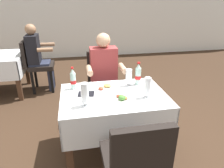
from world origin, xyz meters
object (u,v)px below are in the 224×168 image
(plate_near_camera, at_px, (122,99))
(napkin_cutlery_set, at_px, (86,94))
(beer_glass_middle, at_px, (85,95))
(cola_bottle_secondary, at_px, (138,75))
(chair_near_camera_side, at_px, (134,162))
(background_chair_right, at_px, (36,63))
(plate_far_diner, at_px, (106,88))
(seated_diner_far, at_px, (104,74))
(background_patron, at_px, (38,55))
(cola_bottle_primary, at_px, (73,79))
(chair_far_diner_seat, at_px, (103,82))
(beer_glass_left, at_px, (129,77))
(beer_glass_right, at_px, (147,87))
(main_dining_table, at_px, (114,109))

(plate_near_camera, height_order, napkin_cutlery_set, plate_near_camera)
(beer_glass_middle, bearing_deg, cola_bottle_secondary, 31.99)
(beer_glass_middle, distance_m, cola_bottle_secondary, 0.76)
(chair_near_camera_side, relative_size, plate_near_camera, 4.06)
(cola_bottle_secondary, bearing_deg, background_chair_right, 129.95)
(plate_far_diner, bearing_deg, seated_diner_far, 83.15)
(plate_far_diner, distance_m, background_patron, 2.03)
(plate_far_diner, xyz_separation_m, beer_glass_middle, (-0.25, -0.34, 0.10))
(cola_bottle_primary, relative_size, background_patron, 0.20)
(napkin_cutlery_set, bearing_deg, seated_diner_far, 64.48)
(seated_diner_far, bearing_deg, cola_bottle_secondary, -54.27)
(chair_far_diner_seat, distance_m, chair_near_camera_side, 1.57)
(beer_glass_left, xyz_separation_m, beer_glass_right, (0.11, -0.33, 0.00))
(main_dining_table, bearing_deg, cola_bottle_primary, 150.74)
(beer_glass_right, xyz_separation_m, background_patron, (-1.37, 2.04, -0.13))
(chair_far_diner_seat, height_order, beer_glass_middle, chair_far_diner_seat)
(cola_bottle_primary, relative_size, napkin_cutlery_set, 1.32)
(cola_bottle_secondary, bearing_deg, main_dining_table, -146.90)
(beer_glass_middle, bearing_deg, napkin_cutlery_set, 84.50)
(chair_near_camera_side, xyz_separation_m, beer_glass_left, (0.22, 0.98, 0.29))
(background_chair_right, height_order, background_patron, background_patron)
(main_dining_table, bearing_deg, plate_near_camera, -68.53)
(beer_glass_middle, xyz_separation_m, napkin_cutlery_set, (0.02, 0.25, -0.11))
(plate_near_camera, distance_m, napkin_cutlery_set, 0.40)
(chair_far_diner_seat, relative_size, cola_bottle_secondary, 3.55)
(plate_far_diner, bearing_deg, beer_glass_left, 10.40)
(main_dining_table, xyz_separation_m, plate_far_diner, (-0.06, 0.15, 0.19))
(plate_far_diner, height_order, beer_glass_right, beer_glass_right)
(cola_bottle_primary, bearing_deg, cola_bottle_secondary, -1.23)
(chair_far_diner_seat, distance_m, plate_near_camera, 0.95)
(plate_far_diner, distance_m, cola_bottle_secondary, 0.41)
(chair_near_camera_side, bearing_deg, plate_far_diner, 93.69)
(plate_far_diner, bearing_deg, napkin_cutlery_set, -159.62)
(plate_near_camera, xyz_separation_m, napkin_cutlery_set, (-0.34, 0.21, -0.01))
(plate_far_diner, bearing_deg, chair_near_camera_side, -86.31)
(beer_glass_right, distance_m, napkin_cutlery_set, 0.65)
(chair_near_camera_side, height_order, plate_far_diner, chair_near_camera_side)
(beer_glass_right, bearing_deg, chair_far_diner_seat, 109.54)
(cola_bottle_secondary, bearing_deg, chair_near_camera_side, -108.37)
(main_dining_table, relative_size, beer_glass_left, 5.58)
(plate_near_camera, relative_size, cola_bottle_primary, 0.93)
(chair_near_camera_side, bearing_deg, seated_diner_far, 89.89)
(beer_glass_right, bearing_deg, beer_glass_left, 108.15)
(beer_glass_right, height_order, background_chair_right, background_chair_right)
(plate_near_camera, relative_size, napkin_cutlery_set, 1.22)
(napkin_cutlery_set, bearing_deg, chair_far_diner_seat, 68.14)
(cola_bottle_primary, height_order, napkin_cutlery_set, cola_bottle_primary)
(seated_diner_far, xyz_separation_m, beer_glass_left, (0.21, -0.47, 0.13))
(plate_far_diner, bearing_deg, main_dining_table, -68.19)
(seated_diner_far, bearing_deg, beer_glass_middle, -110.10)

